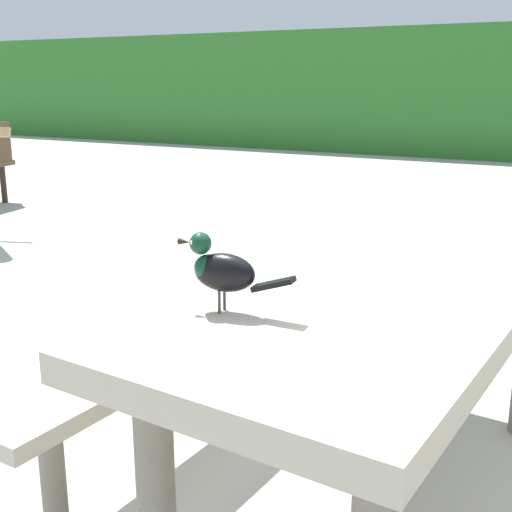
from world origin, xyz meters
TOP-DOWN VIEW (x-y plane):
  - ground_plane at (0.00, 0.00)m, footprint 60.00×60.00m
  - picnic_table_foreground at (-0.01, -0.18)m, footprint 1.80×1.85m
  - bird_grackle at (-0.26, -0.68)m, footprint 0.29×0.09m

SIDE VIEW (x-z plane):
  - ground_plane at x=0.00m, z-range 0.00..0.00m
  - picnic_table_foreground at x=-0.01m, z-range 0.19..0.93m
  - bird_grackle at x=-0.26m, z-range 0.75..0.94m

